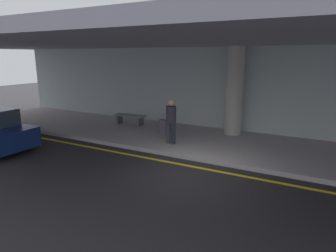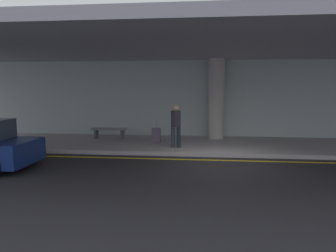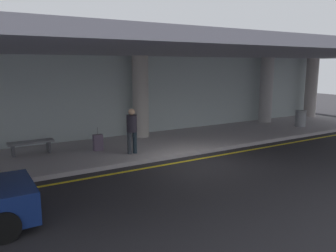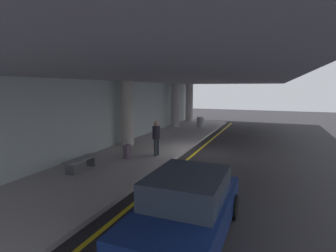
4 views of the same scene
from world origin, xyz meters
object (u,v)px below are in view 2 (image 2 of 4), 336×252
(support_column_far_left, at_px, (216,99))
(bench_metal, at_px, (109,131))
(suitcase_upright_primary, at_px, (156,135))
(traveler_with_luggage, at_px, (176,123))

(support_column_far_left, bearing_deg, bench_metal, -171.81)
(support_column_far_left, xyz_separation_m, bench_metal, (-4.87, -0.70, -1.47))
(support_column_far_left, xyz_separation_m, suitcase_upright_primary, (-2.57, -1.46, -1.51))
(support_column_far_left, distance_m, traveler_with_luggage, 3.15)
(traveler_with_luggage, xyz_separation_m, bench_metal, (-3.22, 1.85, -0.61))
(suitcase_upright_primary, bearing_deg, traveler_with_luggage, -60.70)
(support_column_far_left, height_order, suitcase_upright_primary, support_column_far_left)
(traveler_with_luggage, height_order, suitcase_upright_primary, traveler_with_luggage)
(traveler_with_luggage, distance_m, bench_metal, 3.77)
(bench_metal, bearing_deg, support_column_far_left, 8.19)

